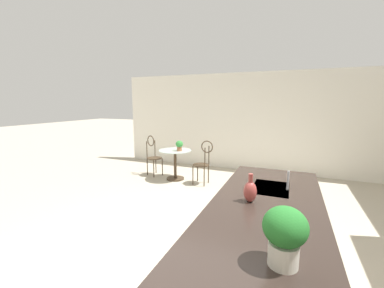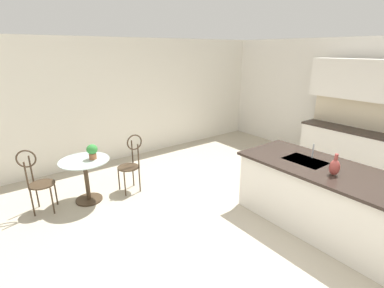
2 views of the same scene
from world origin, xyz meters
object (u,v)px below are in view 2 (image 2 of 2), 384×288
Objects in this scene: bistro_table at (86,176)px; chair_by_island at (37,178)px; chair_near_window at (131,161)px; potted_plant_on_table at (92,151)px; vase_on_counter at (335,167)px.

bistro_table is 0.77× the size of chair_by_island.
chair_near_window reaches higher than bistro_table.
potted_plant_on_table is (0.04, 0.14, 0.44)m from bistro_table.
vase_on_counter reaches higher than chair_by_island.
vase_on_counter is at bearing 28.09° from chair_near_window.
potted_plant_on_table is (-0.06, -0.63, 0.31)m from chair_near_window.
potted_plant_on_table is at bearing 75.48° from bistro_table.
chair_near_window is at bearing -151.91° from vase_on_counter.
chair_by_island is (-0.12, -0.70, 0.13)m from bistro_table.
chair_near_window is at bearing 83.08° from bistro_table.
chair_by_island is (-0.22, -1.47, 0.00)m from chair_near_window.
bistro_table is at bearing 80.12° from chair_by_island.
vase_on_counter is at bearing 44.40° from chair_by_island.
chair_by_island reaches higher than bistro_table.
chair_by_island is at bearing -100.64° from potted_plant_on_table.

